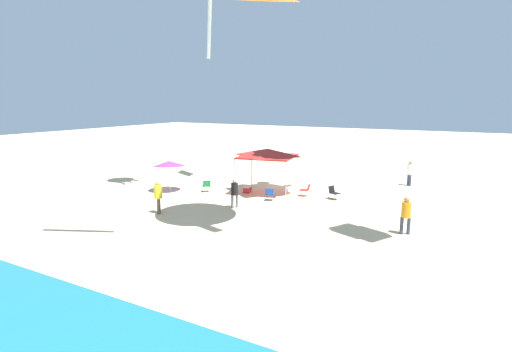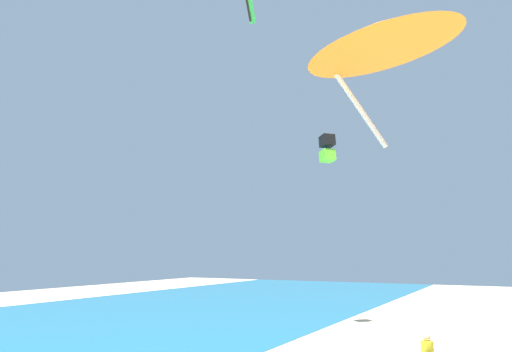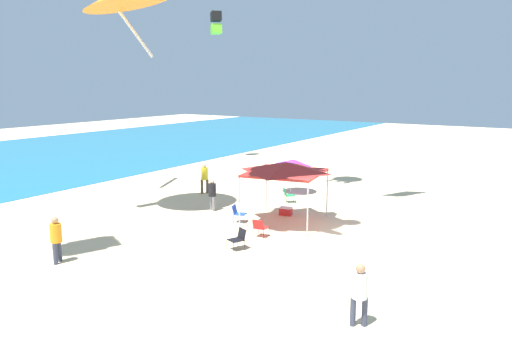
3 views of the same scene
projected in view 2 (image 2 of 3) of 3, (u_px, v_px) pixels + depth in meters
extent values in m
cylinder|color=yellow|center=(427.00, 352.00, 16.91)|extent=(0.44, 0.44, 0.73)
sphere|color=beige|center=(427.00, 337.00, 16.99)|extent=(0.27, 0.27, 0.27)
cone|color=orange|center=(381.00, 36.00, 13.43)|extent=(6.13, 6.14, 1.69)
cylinder|color=white|center=(357.00, 104.00, 14.91)|extent=(1.38, 1.62, 2.71)
cube|color=black|center=(327.00, 141.00, 31.75)|extent=(1.22, 1.22, 0.83)
cube|color=#66D82D|center=(327.00, 156.00, 31.60)|extent=(1.22, 1.22, 0.83)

